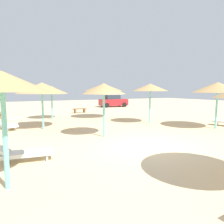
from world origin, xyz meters
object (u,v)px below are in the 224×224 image
Objects in this scene: parasol_3 at (218,87)px; bench_0 at (80,110)px; parasol_8 at (104,87)px; parasol_0 at (42,88)px; parasol_9 at (104,89)px; bench_1 at (1,114)px; lounger_1 at (24,153)px; parked_car at (113,101)px; lounger_0 at (9,125)px; parasol_1 at (2,82)px; parasol_7 at (150,88)px; parasol_5 at (52,90)px.

parasol_3 is 1.99× the size of bench_0.
parasol_0 is at bearing -155.14° from parasol_8.
parasol_9 is at bearing 169.40° from parasol_3.
lounger_1 is at bearing -87.26° from bench_1.
parked_car is at bearing 21.96° from bench_1.
lounger_0 is 1.26× the size of bench_0.
bench_0 is (6.99, 6.76, 0.02)m from lounger_0.
parked_car reaches higher than lounger_0.
bench_1 is at bearing 90.24° from parasol_1.
bench_0 is (-2.11, 8.97, -2.25)m from parasol_7.
parked_car is (14.27, 20.35, -1.78)m from parasol_1.
parasol_1 is at bearing -106.20° from parasol_0.
parasol_9 is at bearing -103.59° from bench_0.
parasol_7 is (7.19, -1.52, 0.06)m from parasol_0.
parasol_0 is 6.04m from parasol_8.
parasol_5 is 0.86× the size of parasol_8.
lounger_0 is at bearing -135.96° from bench_0.
lounger_0 is 0.99× the size of lounger_1.
parasol_1 is at bearing -92.13° from lounger_0.
parked_car is at bearing 53.38° from lounger_1.
lounger_0 is (-7.39, -1.84, -2.32)m from parasol_8.
parasol_3 is at bearing -61.71° from parasol_8.
lounger_0 is at bearing 92.09° from lounger_1.
parasol_7 is 1.45× the size of lounger_1.
parasol_8 is at bearing 49.28° from lounger_1.
parked_car is (12.05, 12.70, -1.71)m from parasol_0.
parked_car reaches higher than bench_0.
parasol_1 reaches higher than bench_1.
parasol_3 is at bearing -28.00° from parasol_0.
parasol_1 is 11.23m from parasol_7.
bench_0 is 8.74m from parked_car.
bench_0 is 1.00× the size of bench_1.
bench_0 is at bearing -143.03° from parked_car.
parasol_8 is at bearing -85.41° from bench_0.
parked_car is (10.58, 8.59, -1.60)m from parasol_5.
bench_0 is (5.08, 7.45, -2.19)m from parasol_0.
parked_car is (6.58, 10.16, -1.82)m from parasol_8.
parasol_5 is 1.78× the size of bench_0.
lounger_1 is 1.28× the size of bench_0.
parasol_9 reaches higher than parked_car.
parasol_1 is at bearing -146.94° from parasol_7.
bench_1 is (-9.47, 8.44, -2.25)m from parasol_7.
lounger_0 is at bearing -134.68° from parasol_5.
parasol_7 is 15.13m from parked_car.
parasol_9 is at bearing -83.44° from parasol_5.
parasol_5 is at bearing 131.39° from parasol_3.
parasol_7 is at bearing -76.77° from bench_0.
parasol_3 is 11.50m from lounger_1.
parasol_0 is 3.00m from lounger_0.
parked_car is (6.97, 5.25, 0.48)m from bench_0.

